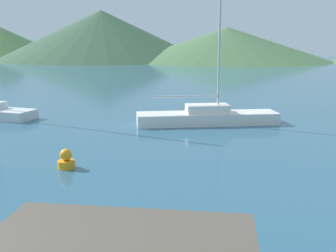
{
  "coord_description": "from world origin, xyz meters",
  "views": [
    {
      "loc": [
        3.89,
        -1.59,
        4.49
      ],
      "look_at": [
        0.82,
        14.0,
        1.2
      ],
      "focal_mm": 45.0,
      "sensor_mm": 36.0,
      "label": 1
    }
  ],
  "objects": [
    {
      "name": "hill_central",
      "position": [
        -29.35,
        90.16,
        5.41
      ],
      "size": [
        46.43,
        46.43,
        10.82
      ],
      "color": "#38563D",
      "rests_on": "ground_plane"
    },
    {
      "name": "sailboat_inner",
      "position": [
        1.68,
        20.62,
        0.43
      ],
      "size": [
        7.69,
        3.89,
        8.29
      ],
      "rotation": [
        0.0,
        0.0,
        0.31
      ],
      "color": "white",
      "rests_on": "ground_plane"
    },
    {
      "name": "buoy_marker",
      "position": [
        -2.42,
        11.77,
        0.29
      ],
      "size": [
        0.61,
        0.61,
        0.7
      ],
      "color": "orange",
      "rests_on": "ground_plane"
    },
    {
      "name": "hill_west",
      "position": [
        -55.38,
        91.52,
        3.67
      ],
      "size": [
        31.73,
        31.73,
        7.34
      ],
      "color": "#3D6038",
      "rests_on": "ground_plane"
    },
    {
      "name": "hill_east",
      "position": [
        -1.21,
        89.32,
        3.47
      ],
      "size": [
        42.97,
        42.97,
        6.93
      ],
      "color": "#476B42",
      "rests_on": "ground_plane"
    }
  ]
}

